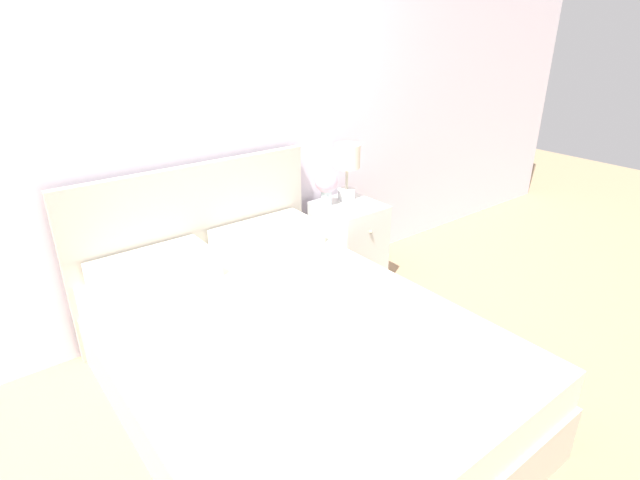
{
  "coord_description": "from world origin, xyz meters",
  "views": [
    {
      "loc": [
        -1.14,
        -2.72,
        1.83
      ],
      "look_at": [
        0.53,
        -0.58,
        0.61
      ],
      "focal_mm": 28.0,
      "sensor_mm": 36.0,
      "label": 1
    }
  ],
  "objects": [
    {
      "name": "bed",
      "position": [
        0.0,
        -0.98,
        0.27
      ],
      "size": [
        1.56,
        2.11,
        1.04
      ],
      "color": "beige",
      "rests_on": "ground_plane"
    },
    {
      "name": "table_lamp",
      "position": [
        1.11,
        -0.14,
        0.88
      ],
      "size": [
        0.18,
        0.18,
        0.4
      ],
      "color": "white",
      "rests_on": "nightstand"
    },
    {
      "name": "ground_plane",
      "position": [
        0.0,
        0.0,
        0.0
      ],
      "size": [
        12.0,
        12.0,
        0.0
      ],
      "primitive_type": "plane",
      "color": "tan"
    },
    {
      "name": "wall_back",
      "position": [
        0.0,
        0.07,
        1.3
      ],
      "size": [
        8.0,
        0.06,
        2.6
      ],
      "color": "white",
      "rests_on": "ground_plane"
    },
    {
      "name": "nightstand",
      "position": [
        1.06,
        -0.24,
        0.31
      ],
      "size": [
        0.41,
        0.46,
        0.62
      ],
      "color": "white",
      "rests_on": "ground_plane"
    },
    {
      "name": "flower_vase",
      "position": [
        0.92,
        -0.15,
        0.77
      ],
      "size": [
        0.16,
        0.16,
        0.25
      ],
      "color": "silver",
      "rests_on": "nightstand"
    }
  ]
}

